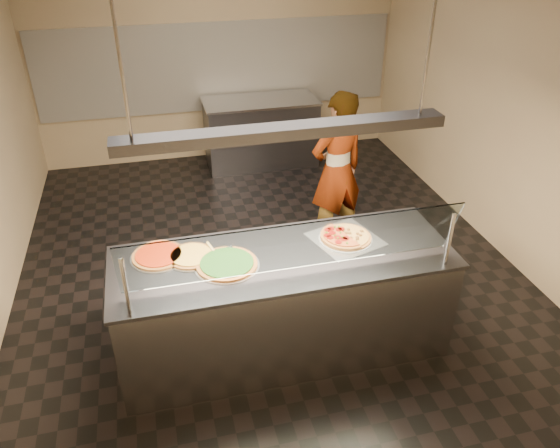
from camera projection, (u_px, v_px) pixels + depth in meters
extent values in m
cube|color=black|center=(268.00, 265.00, 5.74)|extent=(5.00, 6.00, 0.02)
cube|color=tan|center=(217.00, 52.00, 7.46)|extent=(5.00, 0.02, 3.00)
cube|color=tan|center=(414.00, 365.00, 2.45)|extent=(5.00, 0.02, 3.00)
cube|color=tan|center=(509.00, 107.00, 5.48)|extent=(0.02, 6.00, 3.00)
cube|color=silver|center=(219.00, 67.00, 7.54)|extent=(4.90, 0.02, 1.20)
cube|color=#B7B7BC|center=(283.00, 304.00, 4.46)|extent=(2.62, 0.90, 0.90)
cube|color=#424248|center=(284.00, 258.00, 4.22)|extent=(2.66, 0.94, 0.03)
cylinder|color=#B7B7BC|center=(126.00, 286.00, 3.53)|extent=(0.03, 0.03, 0.44)
cylinder|color=#B7B7BC|center=(450.00, 239.00, 4.01)|extent=(0.03, 0.03, 0.44)
cube|color=white|center=(296.00, 247.00, 3.78)|extent=(2.42, 0.18, 0.47)
cube|color=silver|center=(345.00, 238.00, 4.43)|extent=(0.62, 0.62, 0.01)
cylinder|color=silver|center=(345.00, 238.00, 4.42)|extent=(0.43, 0.43, 0.01)
cylinder|color=#5E0A06|center=(341.00, 228.00, 4.46)|extent=(0.06, 0.06, 0.01)
cylinder|color=#5E0A06|center=(339.00, 229.00, 4.45)|extent=(0.06, 0.06, 0.01)
cylinder|color=#5E0A06|center=(331.00, 228.00, 4.46)|extent=(0.06, 0.06, 0.01)
cylinder|color=#5E0A06|center=(328.00, 229.00, 4.45)|extent=(0.06, 0.06, 0.01)
cylinder|color=#5E0A06|center=(332.00, 232.00, 4.41)|extent=(0.06, 0.06, 0.01)
cylinder|color=#5E0A06|center=(327.00, 235.00, 4.37)|extent=(0.06, 0.06, 0.01)
cylinder|color=#5E0A06|center=(330.00, 237.00, 4.35)|extent=(0.06, 0.06, 0.01)
cylinder|color=#5E0A06|center=(338.00, 237.00, 4.35)|extent=(0.06, 0.06, 0.01)
cylinder|color=#5E0A06|center=(338.00, 241.00, 4.29)|extent=(0.06, 0.06, 0.01)
cylinder|color=#5E0A06|center=(344.00, 239.00, 4.32)|extent=(0.06, 0.06, 0.01)
cylinder|color=#5E0A06|center=(346.00, 237.00, 4.34)|extent=(0.06, 0.06, 0.01)
cube|color=#19590F|center=(339.00, 226.00, 4.48)|extent=(0.02, 0.02, 0.01)
cube|color=#19590F|center=(334.00, 226.00, 4.48)|extent=(0.02, 0.01, 0.01)
cube|color=#19590F|center=(340.00, 232.00, 4.41)|extent=(0.02, 0.02, 0.01)
cube|color=#19590F|center=(326.00, 232.00, 4.40)|extent=(0.02, 0.02, 0.01)
cube|color=#19590F|center=(335.00, 235.00, 4.37)|extent=(0.02, 0.02, 0.01)
cube|color=#19590F|center=(338.00, 238.00, 4.33)|extent=(0.01, 0.02, 0.01)
cube|color=#19590F|center=(342.00, 236.00, 4.35)|extent=(0.02, 0.02, 0.01)
cube|color=#19590F|center=(347.00, 242.00, 4.27)|extent=(0.02, 0.02, 0.01)
sphere|color=#513014|center=(355.00, 241.00, 4.32)|extent=(0.03, 0.03, 0.03)
sphere|color=#513014|center=(351.00, 237.00, 4.38)|extent=(0.03, 0.03, 0.03)
sphere|color=#513014|center=(357.00, 239.00, 4.36)|extent=(0.03, 0.03, 0.03)
sphere|color=#513014|center=(357.00, 237.00, 4.38)|extent=(0.03, 0.03, 0.03)
sphere|color=#513014|center=(360.00, 235.00, 4.41)|extent=(0.03, 0.03, 0.03)
sphere|color=#513014|center=(357.00, 233.00, 4.43)|extent=(0.03, 0.03, 0.03)
sphere|color=#513014|center=(362.00, 231.00, 4.46)|extent=(0.03, 0.03, 0.03)
sphere|color=#513014|center=(349.00, 233.00, 4.43)|extent=(0.03, 0.03, 0.03)
sphere|color=#513014|center=(348.00, 233.00, 4.44)|extent=(0.03, 0.03, 0.03)
sphere|color=#513014|center=(348.00, 229.00, 4.48)|extent=(0.03, 0.03, 0.03)
sphere|color=#513014|center=(346.00, 233.00, 4.44)|extent=(0.03, 0.03, 0.03)
cylinder|color=silver|center=(227.00, 265.00, 4.11)|extent=(0.49, 0.49, 0.01)
cylinder|color=brown|center=(227.00, 264.00, 4.10)|extent=(0.46, 0.46, 0.02)
cylinder|color=#123711|center=(227.00, 262.00, 4.09)|extent=(0.40, 0.40, 0.01)
cylinder|color=silver|center=(191.00, 257.00, 4.20)|extent=(0.39, 0.39, 0.01)
cylinder|color=brown|center=(191.00, 255.00, 4.20)|extent=(0.36, 0.36, 0.02)
cylinder|color=gold|center=(191.00, 254.00, 4.19)|extent=(0.32, 0.32, 0.01)
cylinder|color=silver|center=(159.00, 256.00, 4.21)|extent=(0.44, 0.44, 0.01)
cylinder|color=brown|center=(159.00, 255.00, 4.20)|extent=(0.41, 0.41, 0.02)
cylinder|color=#8A1004|center=(158.00, 254.00, 4.20)|extent=(0.35, 0.35, 0.01)
cube|color=#B7B7BC|center=(226.00, 251.00, 4.23)|extent=(0.15, 0.14, 0.00)
cylinder|color=tan|center=(210.00, 247.00, 4.27)|extent=(0.06, 0.14, 0.02)
cube|color=#424248|center=(261.00, 133.00, 7.72)|extent=(1.53, 0.70, 0.90)
cube|color=#B7B7BC|center=(260.00, 101.00, 7.48)|extent=(1.57, 0.74, 0.03)
imported|color=#3E3C47|center=(337.00, 171.00, 5.69)|extent=(0.71, 0.56, 1.71)
cube|color=#424248|center=(284.00, 131.00, 3.69)|extent=(2.30, 0.18, 0.08)
cylinder|color=#B7B7BC|center=(120.00, 59.00, 3.20)|extent=(0.02, 0.02, 1.01)
cylinder|color=#B7B7BC|center=(430.00, 40.00, 3.62)|extent=(0.02, 0.02, 1.01)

